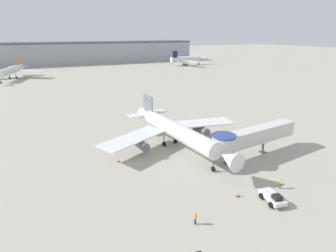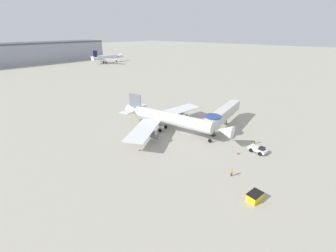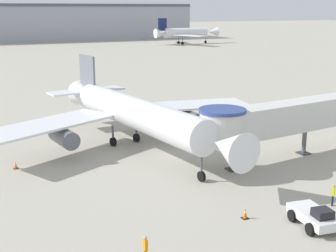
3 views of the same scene
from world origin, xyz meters
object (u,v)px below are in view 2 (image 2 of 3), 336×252
jet_bridge (222,115)px  pushback_tug_white (258,149)px  traffic_cone_near_nose (238,152)px  traffic_cone_starboard_wing (196,118)px  background_jet_navy_tail (106,57)px  main_airplane (169,119)px  ground_crew_marshaller (255,140)px  traffic_cone_port_wing (139,149)px  service_container_yellow (254,197)px  ground_crew_wing_walker (232,172)px

jet_bridge → pushback_tug_white: bearing=-123.2°
pushback_tug_white → traffic_cone_near_nose: pushback_tug_white is taller
traffic_cone_starboard_wing → background_jet_navy_tail: background_jet_navy_tail is taller
main_airplane → ground_crew_marshaller: (7.98, -19.88, -2.75)m
pushback_tug_white → traffic_cone_near_nose: 4.61m
traffic_cone_starboard_wing → traffic_cone_near_nose: (-11.53, -18.76, -0.03)m
pushback_tug_white → traffic_cone_port_wing: bearing=136.5°
pushback_tug_white → service_container_yellow: (-15.62, -5.09, -0.06)m
ground_crew_marshaller → jet_bridge: bearing=44.1°
traffic_cone_port_wing → ground_crew_marshaller: ground_crew_marshaller is taller
ground_crew_wing_walker → pushback_tug_white: bearing=-94.1°
service_container_yellow → traffic_cone_near_nose: bearing=33.7°
ground_crew_marshaller → service_container_yellow: bearing=168.6°
traffic_cone_starboard_wing → pushback_tug_white: bearing=-110.3°
traffic_cone_starboard_wing → jet_bridge: bearing=-101.3°
traffic_cone_starboard_wing → ground_crew_wing_walker: ground_crew_wing_walker is taller
pushback_tug_white → ground_crew_wing_walker: ground_crew_wing_walker is taller
jet_bridge → traffic_cone_starboard_wing: size_ratio=24.52×
service_container_yellow → jet_bridge: bearing=38.8°
main_airplane → traffic_cone_port_wing: bearing=178.5°
main_airplane → jet_bridge: 14.23m
jet_bridge → traffic_cone_starboard_wing: (1.87, 9.31, -3.73)m
pushback_tug_white → traffic_cone_starboard_wing: (8.06, 21.77, -0.36)m
ground_crew_marshaller → main_airplane: bearing=80.0°
traffic_cone_near_nose → traffic_cone_port_wing: bearing=126.4°
ground_crew_marshaller → traffic_cone_starboard_wing: bearing=45.4°
service_container_yellow → traffic_cone_port_wing: size_ratio=4.21×
jet_bridge → ground_crew_wing_walker: jet_bridge is taller
traffic_cone_port_wing → traffic_cone_near_nose: (12.94, -17.53, 0.03)m
ground_crew_marshaller → ground_crew_wing_walker: (-15.56, -1.56, 0.02)m
jet_bridge → traffic_cone_near_nose: bearing=-142.5°
traffic_cone_port_wing → traffic_cone_near_nose: traffic_cone_near_nose is taller
main_airplane → jet_bridge: main_airplane is taller
jet_bridge → traffic_cone_port_wing: (-22.60, 8.08, -3.79)m
service_container_yellow → traffic_cone_port_wing: (-0.79, 25.63, -0.36)m
background_jet_navy_tail → traffic_cone_port_wing: bearing=145.5°
traffic_cone_near_nose → background_jet_navy_tail: bearing=64.4°
service_container_yellow → background_jet_navy_tail: (81.84, 153.43, 3.84)m
traffic_cone_port_wing → traffic_cone_starboard_wing: bearing=2.9°
jet_bridge → traffic_cone_near_nose: size_ratio=26.18×
pushback_tug_white → traffic_cone_near_nose: size_ratio=5.47×
traffic_cone_near_nose → background_jet_navy_tail: (69.69, 145.32, 4.17)m
pushback_tug_white → background_jet_navy_tail: background_jet_navy_tail is taller
jet_bridge → ground_crew_marshaller: (-2.60, -10.37, -3.16)m
service_container_yellow → traffic_cone_port_wing: bearing=91.8°
service_container_yellow → traffic_cone_starboard_wing: (23.68, 26.86, -0.30)m
jet_bridge → service_container_yellow: bearing=-148.0°
ground_crew_wing_walker → traffic_cone_near_nose: bearing=-75.2°
traffic_cone_starboard_wing → ground_crew_marshaller: bearing=-102.8°
traffic_cone_starboard_wing → ground_crew_marshaller: size_ratio=0.48×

